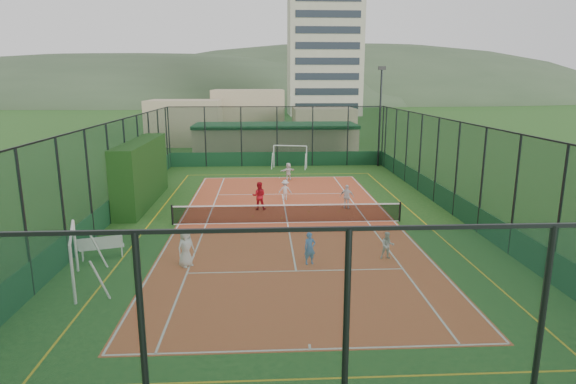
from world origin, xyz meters
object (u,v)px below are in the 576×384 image
futsal_goal_far (290,157)px  child_far_back (288,171)px  clubhouse (275,140)px  white_bench (102,246)px  child_far_right (347,197)px  child_far_left (285,190)px  child_near_left (186,248)px  child_near_right (387,246)px  apartment_tower (324,43)px  futsal_goal_near (74,260)px  coach (259,196)px  floodlight_ne (380,117)px  child_near_mid (310,248)px

futsal_goal_far → child_far_back: bearing=-82.2°
clubhouse → futsal_goal_far: bearing=-79.9°
white_bench → child_far_back: child_far_back is taller
clubhouse → child_far_right: bearing=-79.8°
white_bench → child_far_left: size_ratio=1.40×
child_near_left → child_far_right: 11.35m
futsal_goal_far → child_near_right: 21.55m
apartment_tower → child_far_left: bearing=-98.8°
futsal_goal_near → child_far_right: futsal_goal_near is taller
clubhouse → child_near_left: bearing=-98.7°
coach → child_far_left: bearing=-122.1°
futsal_goal_near → child_far_right: 15.10m
futsal_goal_far → child_near_right: futsal_goal_far is taller
clubhouse → futsal_goal_far: (1.05, -5.91, -0.65)m
child_near_left → floodlight_ne: bearing=15.5°
child_near_left → child_near_right: child_near_left is taller
child_near_left → child_far_back: bearing=29.2°
child_far_right → child_far_back: 8.76m
futsal_goal_far → child_far_back: futsal_goal_far is taller
clubhouse → apartment_tower: size_ratio=0.51×
clubhouse → coach: size_ratio=9.64×
apartment_tower → child_near_mid: bearing=-97.4°
clubhouse → coach: clubhouse is taller
child_far_back → child_near_mid: bearing=61.0°
child_near_right → apartment_tower: bearing=87.4°
clubhouse → child_near_mid: (0.58, -27.68, -0.92)m
clubhouse → child_far_right: size_ratio=11.08×
white_bench → coach: size_ratio=1.08×
apartment_tower → child_near_left: 90.28m
child_far_right → coach: size_ratio=0.87×
child_near_mid → coach: bearing=89.5°
child_near_mid → coach: (-2.04, 8.39, 0.15)m
white_bench → child_near_right: bearing=-20.4°
clubhouse → floodlight_ne: bearing=-32.1°
child_near_mid → child_far_right: 8.83m
futsal_goal_near → child_far_right: bearing=-67.2°
child_near_right → child_far_right: (-0.28, 7.94, 0.12)m
child_near_mid → child_far_right: (2.91, 8.33, 0.04)m
child_far_right → coach: 4.95m
child_near_right → child_far_left: bearing=112.6°
child_far_left → coach: 2.68m
child_near_right → futsal_goal_near: bearing=-167.1°
child_near_right → child_far_back: size_ratio=0.89×
futsal_goal_near → child_far_back: futsal_goal_near is taller
child_near_right → child_near_mid: bearing=-170.2°
clubhouse → child_near_right: (3.77, -27.29, -1.00)m
floodlight_ne → child_near_left: floodlight_ne is taller
futsal_goal_near → child_far_left: futsal_goal_near is taller
clubhouse → child_near_mid: 27.70m
child_far_left → clubhouse: bearing=-86.4°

